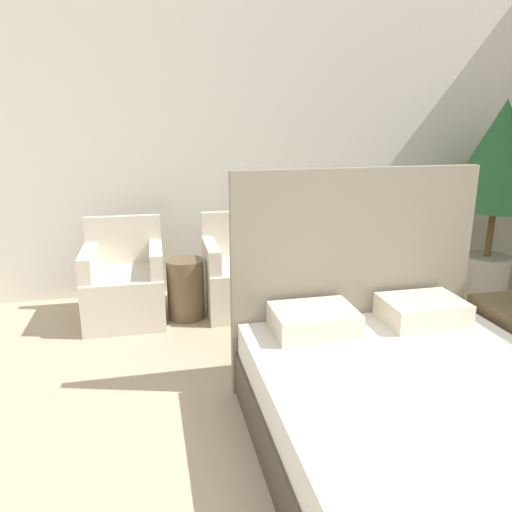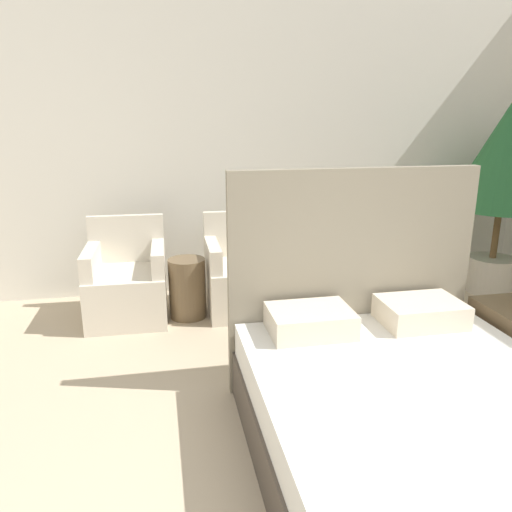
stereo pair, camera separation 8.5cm
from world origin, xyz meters
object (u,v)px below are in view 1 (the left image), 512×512
object	(u,v)px
armchair_near_window_right	(242,280)
side_table	(186,289)
bed	(427,421)
potted_palm	(500,163)
armchair_near_window_left	(125,288)

from	to	relation	value
armchair_near_window_right	side_table	xyz separation A→B (m)	(-0.49, -0.07, -0.02)
bed	potted_palm	distance (m)	3.09
bed	armchair_near_window_left	size ratio (longest dim) A/B	2.46
bed	side_table	bearing A→B (deg)	113.66
armchair_near_window_right	bed	bearing A→B (deg)	-77.78
armchair_near_window_right	armchair_near_window_left	bearing A→B (deg)	-179.20
armchair_near_window_left	side_table	bearing A→B (deg)	-6.62
potted_palm	side_table	world-z (taller)	potted_palm
potted_palm	armchair_near_window_left	bearing A→B (deg)	179.84
side_table	bed	bearing A→B (deg)	-66.34
bed	side_table	size ratio (longest dim) A/B	4.01
armchair_near_window_right	potted_palm	bearing A→B (deg)	0.58
armchair_near_window_left	side_table	distance (m)	0.50
potted_palm	side_table	xyz separation A→B (m)	(-2.89, -0.06, -0.97)
armchair_near_window_right	potted_palm	xyz separation A→B (m)	(2.40, -0.01, 0.95)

